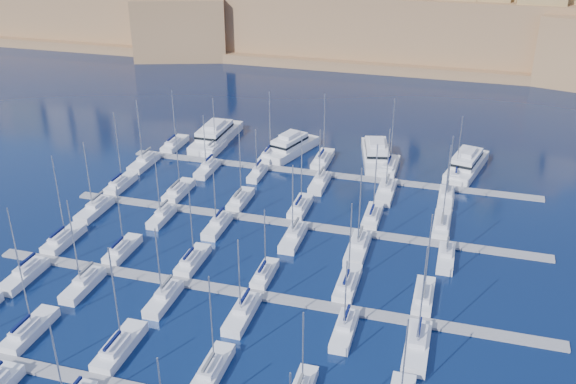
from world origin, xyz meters
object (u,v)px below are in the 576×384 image
(motor_yacht_c, at_px, (376,154))
(motor_yacht_d, at_px, (467,164))
(motor_yacht_a, at_px, (216,135))
(motor_yacht_b, at_px, (291,146))
(sailboat_2, at_px, (119,347))

(motor_yacht_c, distance_m, motor_yacht_d, 18.63)
(motor_yacht_a, relative_size, motor_yacht_c, 1.07)
(motor_yacht_a, xyz_separation_m, motor_yacht_b, (18.27, -1.87, 0.00))
(sailboat_2, xyz_separation_m, motor_yacht_a, (-15.44, 71.23, 0.97))
(motor_yacht_c, relative_size, motor_yacht_d, 1.03)
(motor_yacht_d, bearing_deg, motor_yacht_a, 178.68)
(sailboat_2, relative_size, motor_yacht_c, 0.83)
(motor_yacht_b, distance_m, motor_yacht_c, 18.52)
(sailboat_2, xyz_separation_m, motor_yacht_d, (39.95, 69.96, 0.97))
(motor_yacht_a, bearing_deg, motor_yacht_d, -1.32)
(sailboat_2, bearing_deg, motor_yacht_b, 87.67)
(motor_yacht_b, xyz_separation_m, motor_yacht_c, (18.50, 0.88, -0.00))
(motor_yacht_a, height_order, motor_yacht_b, same)
(sailboat_2, height_order, motor_yacht_d, sailboat_2)
(sailboat_2, xyz_separation_m, motor_yacht_c, (21.33, 70.24, 0.97))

